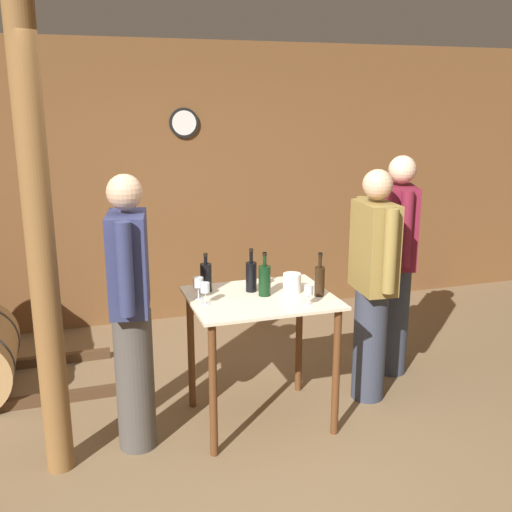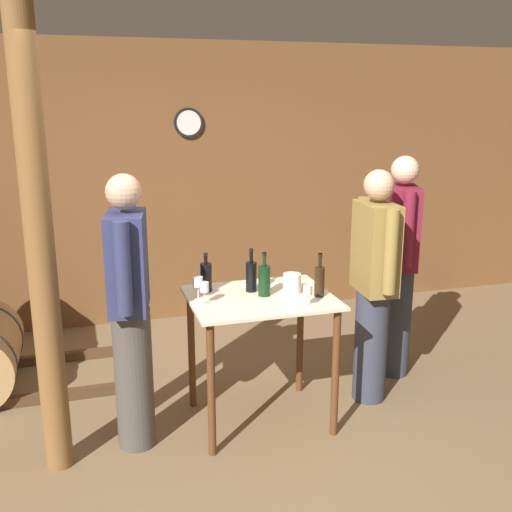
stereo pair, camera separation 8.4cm
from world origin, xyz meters
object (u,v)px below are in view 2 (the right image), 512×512
at_px(wine_bottle_center, 264,280).
at_px(wine_bottle_left, 251,276).
at_px(wooden_post, 40,250).
at_px(wine_bottle_right, 319,280).
at_px(person_visitor_with_scarf, 130,308).
at_px(person_host, 399,262).
at_px(person_visitor_bearded, 374,282).
at_px(wine_glass_near_left, 198,283).
at_px(wine_glass_near_center, 204,288).
at_px(wine_bottle_far_left, 206,276).
at_px(ice_bucket, 292,283).
at_px(wine_glass_near_right, 308,291).

bearing_deg(wine_bottle_center, wine_bottle_left, 116.26).
xyz_separation_m(wooden_post, wine_bottle_right, (1.70, 0.05, -0.34)).
xyz_separation_m(wine_bottle_center, person_visitor_with_scarf, (-0.88, -0.07, -0.08)).
bearing_deg(person_host, person_visitor_bearded, -139.62).
bearing_deg(person_visitor_with_scarf, wine_bottle_right, -2.08).
distance_m(wine_bottle_right, person_visitor_bearded, 0.53).
height_order(wine_bottle_center, person_host, person_host).
xyz_separation_m(wooden_post, wine_bottle_left, (1.30, 0.28, -0.34)).
distance_m(wine_glass_near_left, wine_glass_near_center, 0.12).
xyz_separation_m(wine_bottle_far_left, ice_bucket, (0.54, -0.20, -0.04)).
relative_size(wine_bottle_center, person_host, 0.17).
relative_size(wine_bottle_left, ice_bucket, 2.25).
xyz_separation_m(wine_bottle_left, wine_glass_near_right, (0.26, -0.39, -0.01)).
height_order(wine_bottle_center, wine_bottle_right, wine_bottle_center).
height_order(wine_bottle_far_left, person_visitor_bearded, person_visitor_bearded).
bearing_deg(wine_glass_near_center, person_visitor_with_scarf, -177.17).
bearing_deg(wine_bottle_right, ice_bucket, 141.33).
height_order(wine_bottle_left, wine_glass_near_left, wine_bottle_left).
xyz_separation_m(wine_glass_near_right, ice_bucket, (-0.00, 0.28, -0.03)).
height_order(wine_glass_near_center, person_visitor_bearded, person_visitor_bearded).
distance_m(wine_bottle_center, ice_bucket, 0.20).
bearing_deg(person_visitor_with_scarf, wine_bottle_center, 4.71).
bearing_deg(wine_glass_near_left, wine_bottle_center, -8.83).
xyz_separation_m(wine_bottle_center, wine_glass_near_left, (-0.43, 0.07, -0.00)).
height_order(wine_glass_near_center, person_visitor_with_scarf, person_visitor_with_scarf).
bearing_deg(wine_glass_near_right, wine_bottle_center, 126.05).
distance_m(wine_bottle_left, wine_glass_near_left, 0.38).
bearing_deg(wine_bottle_far_left, wine_bottle_left, -17.26).
bearing_deg(person_visitor_bearded, ice_bucket, -175.19).
bearing_deg(wine_glass_near_left, wine_glass_near_center, -81.50).
bearing_deg(wine_bottle_right, wine_glass_near_center, 174.90).
xyz_separation_m(wine_bottle_right, person_host, (0.88, 0.50, -0.08)).
bearing_deg(person_host, wine_glass_near_left, -169.05).
relative_size(wine_bottle_left, wine_glass_near_left, 2.05).
bearing_deg(wine_glass_near_center, wine_bottle_left, 24.66).
height_order(wine_bottle_left, person_visitor_bearded, person_visitor_bearded).
height_order(wine_bottle_right, ice_bucket, wine_bottle_right).
distance_m(ice_bucket, person_host, 1.10).
height_order(person_visitor_with_scarf, person_visitor_bearded, person_visitor_with_scarf).
relative_size(wine_bottle_far_left, wine_glass_near_center, 1.86).
bearing_deg(wine_bottle_left, wine_bottle_far_left, 162.74).
relative_size(wine_glass_near_right, ice_bucket, 1.02).
bearing_deg(person_visitor_with_scarf, wine_glass_near_right, -10.55).
height_order(wine_bottle_center, person_visitor_bearded, person_visitor_bearded).
bearing_deg(wine_glass_near_left, wine_glass_near_right, -28.40).
distance_m(wine_bottle_center, wine_bottle_right, 0.36).
height_order(wine_bottle_center, person_visitor_with_scarf, person_visitor_with_scarf).
distance_m(wine_bottle_left, person_host, 1.31).
bearing_deg(wine_bottle_left, wine_glass_near_left, -172.78).
xyz_separation_m(wine_bottle_left, person_host, (1.28, 0.27, -0.08)).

